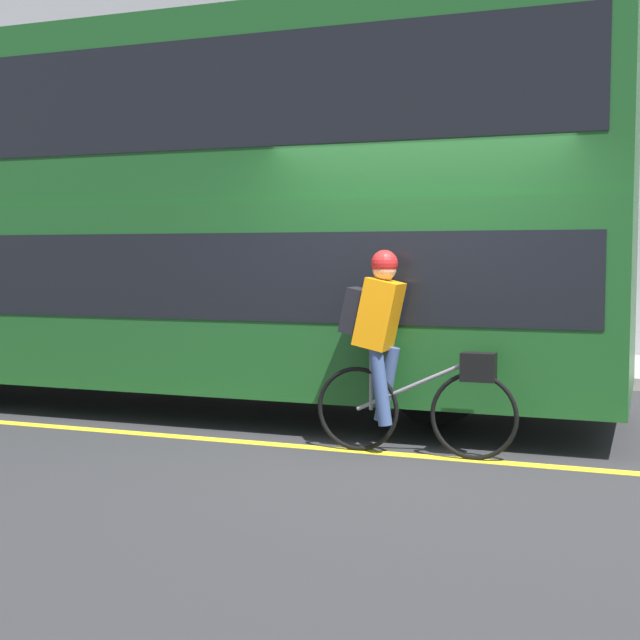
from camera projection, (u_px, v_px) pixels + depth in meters
The scene contains 7 objects.
ground_plane at pixel (405, 454), 7.09m from camera, with size 80.00×80.00×0.00m, color #2D2D30.
road_center_line at pixel (403, 454), 7.03m from camera, with size 50.00×0.14×0.01m, color yellow.
sidewalk_curb at pixel (508, 366), 12.15m from camera, with size 60.00×2.58×0.15m.
building_facade at pixel (528, 71), 13.19m from camera, with size 60.00×0.30×8.61m.
bus at pixel (174, 206), 9.29m from camera, with size 9.12×2.47×3.76m.
cyclist_on_bike at pixel (394, 345), 7.02m from camera, with size 1.62×0.32×1.62m.
street_sign_post at pixel (97, 259), 14.19m from camera, with size 0.36×0.09×2.46m.
Camera 1 is at (1.82, -6.78, 1.57)m, focal length 50.00 mm.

